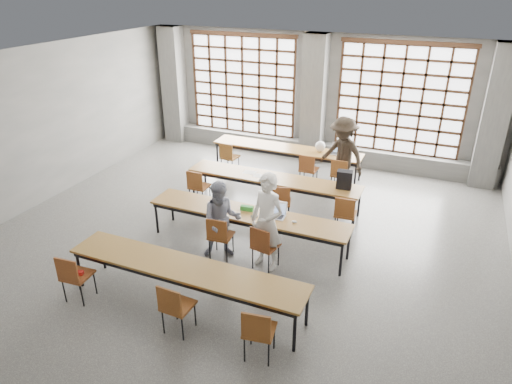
# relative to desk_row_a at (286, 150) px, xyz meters

# --- Properties ---
(floor) EXTENTS (11.00, 11.00, 0.00)m
(floor) POSITION_rel_desk_row_a_xyz_m (0.32, -3.95, -0.66)
(floor) COLOR #4A4A48
(floor) RESTS_ON ground
(ceiling) EXTENTS (11.00, 11.00, 0.00)m
(ceiling) POSITION_rel_desk_row_a_xyz_m (0.32, -3.95, 2.84)
(ceiling) COLOR silver
(ceiling) RESTS_ON floor
(wall_back) EXTENTS (10.00, 0.00, 10.00)m
(wall_back) POSITION_rel_desk_row_a_xyz_m (0.32, 1.55, 1.09)
(wall_back) COLOR #5A5957
(wall_back) RESTS_ON floor
(wall_left) EXTENTS (0.00, 11.00, 11.00)m
(wall_left) POSITION_rel_desk_row_a_xyz_m (-4.68, -3.95, 1.09)
(wall_left) COLOR #5A5957
(wall_left) RESTS_ON floor
(column_left) EXTENTS (0.60, 0.55, 3.50)m
(column_left) POSITION_rel_desk_row_a_xyz_m (-4.18, 1.27, 1.09)
(column_left) COLOR #525250
(column_left) RESTS_ON floor
(column_mid) EXTENTS (0.60, 0.55, 3.50)m
(column_mid) POSITION_rel_desk_row_a_xyz_m (0.32, 1.27, 1.09)
(column_mid) COLOR #525250
(column_mid) RESTS_ON floor
(column_right) EXTENTS (0.60, 0.55, 3.50)m
(column_right) POSITION_rel_desk_row_a_xyz_m (4.82, 1.27, 1.09)
(column_right) COLOR #525250
(column_right) RESTS_ON floor
(window_left) EXTENTS (3.32, 0.12, 3.00)m
(window_left) POSITION_rel_desk_row_a_xyz_m (-1.93, 1.47, 1.24)
(window_left) COLOR white
(window_left) RESTS_ON wall_back
(window_right) EXTENTS (3.32, 0.12, 3.00)m
(window_right) POSITION_rel_desk_row_a_xyz_m (2.57, 1.47, 1.24)
(window_right) COLOR white
(window_right) RESTS_ON wall_back
(sill_ledge) EXTENTS (9.80, 0.35, 0.50)m
(sill_ledge) POSITION_rel_desk_row_a_xyz_m (0.32, 1.35, -0.41)
(sill_ledge) COLOR #525250
(sill_ledge) RESTS_ON floor
(desk_row_a) EXTENTS (4.00, 0.70, 0.73)m
(desk_row_a) POSITION_rel_desk_row_a_xyz_m (0.00, 0.00, 0.00)
(desk_row_a) COLOR brown
(desk_row_a) RESTS_ON floor
(desk_row_b) EXTENTS (4.00, 0.70, 0.73)m
(desk_row_b) POSITION_rel_desk_row_a_xyz_m (0.38, -1.96, 0.00)
(desk_row_b) COLOR brown
(desk_row_b) RESTS_ON floor
(desk_row_c) EXTENTS (4.00, 0.70, 0.73)m
(desk_row_c) POSITION_rel_desk_row_a_xyz_m (0.55, -3.73, 0.00)
(desk_row_c) COLOR brown
(desk_row_c) RESTS_ON floor
(desk_row_d) EXTENTS (4.00, 0.70, 0.73)m
(desk_row_d) POSITION_rel_desk_row_a_xyz_m (0.38, -5.76, 0.00)
(desk_row_d) COLOR brown
(desk_row_d) RESTS_ON floor
(chair_back_left) EXTENTS (0.45, 0.46, 0.88)m
(chair_back_left) POSITION_rel_desk_row_a_xyz_m (-1.41, -0.63, -0.13)
(chair_back_left) COLOR brown
(chair_back_left) RESTS_ON floor
(chair_back_mid) EXTENTS (0.43, 0.43, 0.88)m
(chair_back_mid) POSITION_rel_desk_row_a_xyz_m (0.80, -0.63, -0.13)
(chair_back_mid) COLOR brown
(chair_back_mid) RESTS_ON floor
(chair_back_right) EXTENTS (0.42, 0.43, 0.88)m
(chair_back_right) POSITION_rel_desk_row_a_xyz_m (1.60, -0.63, -0.13)
(chair_back_right) COLOR brown
(chair_back_right) RESTS_ON floor
(chair_mid_left) EXTENTS (0.42, 0.43, 0.88)m
(chair_mid_left) POSITION_rel_desk_row_a_xyz_m (-1.22, -2.59, -0.13)
(chair_mid_left) COLOR brown
(chair_mid_left) RESTS_ON floor
(chair_mid_centre) EXTENTS (0.52, 0.52, 0.88)m
(chair_mid_centre) POSITION_rel_desk_row_a_xyz_m (0.81, -2.59, -0.13)
(chair_mid_centre) COLOR brown
(chair_mid_centre) RESTS_ON floor
(chair_mid_right) EXTENTS (0.45, 0.45, 0.88)m
(chair_mid_right) POSITION_rel_desk_row_a_xyz_m (2.19, -2.59, -0.13)
(chair_mid_right) COLOR brown
(chair_mid_right) RESTS_ON floor
(chair_front_left) EXTENTS (0.46, 0.46, 0.88)m
(chair_front_left) POSITION_rel_desk_row_a_xyz_m (0.26, -4.36, -0.13)
(chair_front_left) COLOR brown
(chair_front_left) RESTS_ON floor
(chair_front_right) EXTENTS (0.49, 0.49, 0.88)m
(chair_front_right) POSITION_rel_desk_row_a_xyz_m (1.13, -4.36, -0.13)
(chair_front_right) COLOR brown
(chair_front_right) RESTS_ON floor
(chair_near_left) EXTENTS (0.45, 0.46, 0.88)m
(chair_near_left) POSITION_rel_desk_row_a_xyz_m (-1.31, -6.39, -0.13)
(chair_near_left) COLOR brown
(chair_near_left) RESTS_ON floor
(chair_near_mid) EXTENTS (0.44, 0.44, 0.88)m
(chair_near_mid) POSITION_rel_desk_row_a_xyz_m (0.58, -6.39, -0.13)
(chair_near_mid) COLOR brown
(chair_near_mid) RESTS_ON floor
(chair_near_right) EXTENTS (0.48, 0.48, 0.88)m
(chair_near_right) POSITION_rel_desk_row_a_xyz_m (1.89, -6.39, -0.13)
(chair_near_right) COLOR brown
(chair_near_right) RESTS_ON floor
(student_male) EXTENTS (0.76, 0.61, 1.82)m
(student_male) POSITION_rel_desk_row_a_xyz_m (1.15, -4.23, 0.25)
(student_male) COLOR white
(student_male) RESTS_ON floor
(student_female) EXTENTS (0.91, 0.84, 1.51)m
(student_female) POSITION_rel_desk_row_a_xyz_m (0.25, -4.23, 0.09)
(student_female) COLOR #171D45
(student_female) RESTS_ON floor
(student_back) EXTENTS (1.39, 1.14, 1.87)m
(student_back) POSITION_rel_desk_row_a_xyz_m (1.60, -0.50, 0.27)
(student_back) COLOR black
(student_back) RESTS_ON floor
(laptop_front) EXTENTS (0.38, 0.33, 0.26)m
(laptop_front) POSITION_rel_desk_row_a_xyz_m (1.09, -3.62, 0.13)
(laptop_front) COLOR #BBBCC0
(laptop_front) RESTS_ON desk_row_c
(laptop_back) EXTENTS (0.37, 0.31, 0.26)m
(laptop_back) POSITION_rel_desk_row_a_xyz_m (1.35, 0.11, 0.13)
(laptop_back) COLOR #BAB9BF
(laptop_back) RESTS_ON desk_row_a
(mouse) EXTENTS (0.12, 0.10, 0.04)m
(mouse) POSITION_rel_desk_row_a_xyz_m (1.50, -3.75, 0.08)
(mouse) COLOR silver
(mouse) RESTS_ON desk_row_c
(green_box) EXTENTS (0.26, 0.11, 0.09)m
(green_box) POSITION_rel_desk_row_a_xyz_m (0.50, -3.65, 0.11)
(green_box) COLOR #29802B
(green_box) RESTS_ON desk_row_c
(phone) EXTENTS (0.14, 0.09, 0.01)m
(phone) POSITION_rel_desk_row_a_xyz_m (0.73, -3.83, 0.07)
(phone) COLOR black
(phone) RESTS_ON desk_row_c
(paper_sheet_a) EXTENTS (0.31, 0.23, 0.00)m
(paper_sheet_a) POSITION_rel_desk_row_a_xyz_m (-0.22, -1.91, 0.07)
(paper_sheet_a) COLOR white
(paper_sheet_a) RESTS_ON desk_row_b
(paper_sheet_b) EXTENTS (0.31, 0.23, 0.00)m
(paper_sheet_b) POSITION_rel_desk_row_a_xyz_m (0.08, -2.01, 0.07)
(paper_sheet_b) COLOR white
(paper_sheet_b) RESTS_ON desk_row_b
(backpack) EXTENTS (0.34, 0.23, 0.40)m
(backpack) POSITION_rel_desk_row_a_xyz_m (1.98, -1.91, 0.27)
(backpack) COLOR black
(backpack) RESTS_ON desk_row_b
(plastic_bag) EXTENTS (0.32, 0.29, 0.29)m
(plastic_bag) POSITION_rel_desk_row_a_xyz_m (0.90, 0.05, 0.21)
(plastic_bag) COLOR white
(plastic_bag) RESTS_ON desk_row_a
(red_pouch) EXTENTS (0.22, 0.14, 0.06)m
(red_pouch) POSITION_rel_desk_row_a_xyz_m (-1.32, -6.31, -0.16)
(red_pouch) COLOR #AE1B15
(red_pouch) RESTS_ON chair_near_left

